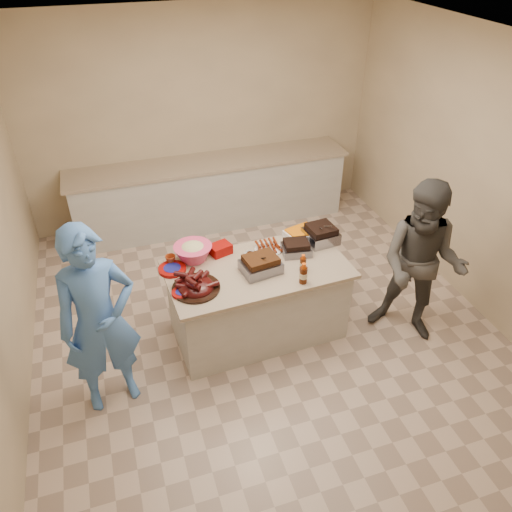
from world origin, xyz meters
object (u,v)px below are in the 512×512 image
object	(u,v)px
rib_platter	(196,289)
coleslaw_bowl	(194,259)
roasting_pan	(320,241)
bbq_bottle_b	(302,270)
island	(258,331)
bbq_bottle_a	(303,282)
guest_blue	(117,395)
guest_gray	(406,331)
mustard_bottle	(247,264)
plastic_cup	(171,264)

from	to	relation	value
rib_platter	coleslaw_bowl	bearing A→B (deg)	80.51
roasting_pan	bbq_bottle_b	xyz separation A→B (m)	(-0.36, -0.40, 0.00)
island	rib_platter	distance (m)	1.01
coleslaw_bowl	island	bearing A→B (deg)	-31.23
bbq_bottle_b	coleslaw_bowl	bearing A→B (deg)	151.73
coleslaw_bowl	bbq_bottle_a	bearing A→B (deg)	-37.84
roasting_pan	bbq_bottle_a	xyz separation A→B (m)	(-0.42, -0.57, 0.00)
roasting_pan	guest_blue	size ratio (longest dim) A/B	0.17
guest_gray	coleslaw_bowl	bearing A→B (deg)	-158.01
bbq_bottle_b	mustard_bottle	xyz separation A→B (m)	(-0.45, 0.26, 0.00)
roasting_pan	guest_gray	size ratio (longest dim) A/B	0.18
island	guest_gray	xyz separation A→B (m)	(1.44, -0.46, 0.00)
rib_platter	roasting_pan	size ratio (longest dim) A/B	1.44
island	guest_blue	size ratio (longest dim) A/B	0.97
roasting_pan	bbq_bottle_a	world-z (taller)	bbq_bottle_a
mustard_bottle	guest_gray	bearing A→B (deg)	-20.07
plastic_cup	guest_gray	size ratio (longest dim) A/B	0.06
bbq_bottle_a	guest_gray	bearing A→B (deg)	-6.59
plastic_cup	guest_blue	world-z (taller)	plastic_cup
bbq_bottle_b	plastic_cup	xyz separation A→B (m)	(-1.13, 0.48, 0.00)
bbq_bottle_b	mustard_bottle	size ratio (longest dim) A/B	1.42
coleslaw_bowl	bbq_bottle_a	distance (m)	1.07
island	roasting_pan	distance (m)	1.11
rib_platter	roasting_pan	world-z (taller)	rib_platter
coleslaw_bowl	bbq_bottle_b	xyz separation A→B (m)	(0.91, -0.49, 0.00)
plastic_cup	island	bearing A→B (deg)	-22.61
island	bbq_bottle_b	distance (m)	0.90
coleslaw_bowl	plastic_cup	distance (m)	0.22
bbq_bottle_b	plastic_cup	size ratio (longest dim) A/B	1.78
roasting_pan	plastic_cup	size ratio (longest dim) A/B	3.04
bbq_bottle_a	mustard_bottle	distance (m)	0.57
rib_platter	coleslaw_bowl	xyz separation A→B (m)	(0.08, 0.45, 0.00)
coleslaw_bowl	mustard_bottle	bearing A→B (deg)	-27.04
bbq_bottle_b	guest_blue	xyz separation A→B (m)	(-1.82, -0.22, -0.80)
bbq_bottle_b	mustard_bottle	distance (m)	0.52
mustard_bottle	bbq_bottle_a	bearing A→B (deg)	-47.58
coleslaw_bowl	bbq_bottle_a	size ratio (longest dim) A/B	1.77
island	bbq_bottle_a	size ratio (longest dim) A/B	8.19
rib_platter	coleslaw_bowl	size ratio (longest dim) A/B	1.17
rib_platter	plastic_cup	xyz separation A→B (m)	(-0.14, 0.44, 0.00)
coleslaw_bowl	guest_blue	bearing A→B (deg)	-141.94
bbq_bottle_a	guest_blue	size ratio (longest dim) A/B	0.12
island	plastic_cup	size ratio (longest dim) A/B	17.32
roasting_pan	guest_blue	bearing A→B (deg)	-169.88
guest_blue	guest_gray	distance (m)	2.88
rib_platter	bbq_bottle_b	bearing A→B (deg)	-2.13
bbq_bottle_a	guest_blue	world-z (taller)	bbq_bottle_a
roasting_pan	bbq_bottle_b	distance (m)	0.54
bbq_bottle_a	guest_blue	xyz separation A→B (m)	(-1.75, -0.05, -0.80)
rib_platter	roasting_pan	bearing A→B (deg)	15.19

